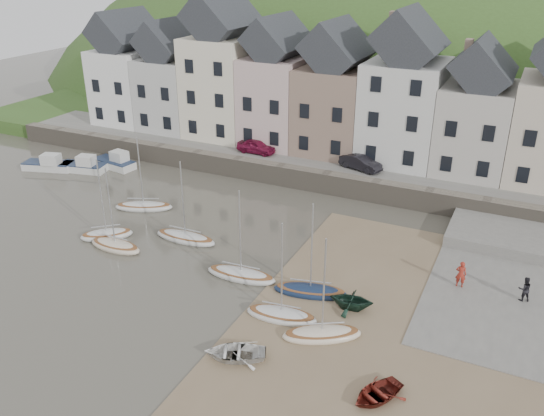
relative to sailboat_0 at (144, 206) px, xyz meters
The scene contains 26 objects.
ground 14.11m from the sailboat_0, 30.63° to the right, with size 160.00×160.00×0.00m, color #454236.
quay_land 27.63m from the sailboat_0, 63.93° to the left, with size 90.00×30.00×1.50m, color #395622.
quay_street 18.06m from the sailboat_0, 47.63° to the left, with size 70.00×7.00×0.10m, color slate.
seawall 15.62m from the sailboat_0, 38.94° to the left, with size 70.00×1.20×1.80m, color slate.
beach 24.23m from the sailboat_0, 17.26° to the right, with size 18.00×26.00×0.06m, color #776249.
slipway 27.15m from the sailboat_0, ahead, with size 8.00×18.00×0.12m, color slate.
hillside 56.33m from the sailboat_0, 82.30° to the left, with size 134.40×84.00×84.00m.
townhouse_terrace 22.93m from the sailboat_0, 50.41° to the left, with size 61.05×8.00×13.93m.
sailboat_0 is the anchor object (origin of this frame).
sailboat_1 5.26m from the sailboat_0, 83.21° to the right, with size 3.83×3.55×6.32m.
sailboat_2 6.73m from the sailboat_0, 69.66° to the right, with size 4.10×1.50×6.32m.
sailboat_3 6.86m from the sailboat_0, 27.10° to the right, with size 4.86×1.63×6.32m.
sailboat_4 13.56m from the sailboat_0, 25.83° to the right, with size 4.83×1.86×6.32m.
sailboat_5 17.86m from the sailboat_0, 18.72° to the right, with size 4.80×2.54×6.32m.
sailboat_6 18.57m from the sailboat_0, 28.22° to the right, with size 4.34×2.06×6.32m.
sailboat_7 21.28m from the sailboat_0, 26.28° to the right, with size 4.52×3.50×6.32m.
motorboat_0 11.40m from the sailboat_0, 156.51° to the left, with size 4.71×2.62×1.70m.
motorboat_1 14.18m from the sailboat_0, 165.99° to the left, with size 5.03×3.00×1.70m.
motorboat_2 10.79m from the sailboat_0, 141.62° to the left, with size 4.60×2.36×1.70m.
rowboat_white 20.29m from the sailboat_0, 39.58° to the right, with size 2.26×3.17×0.66m, color silver.
rowboat_green 20.64m from the sailboat_0, 17.55° to the right, with size 2.18×2.53×1.33m, color black.
rowboat_red 26.27m from the sailboat_0, 28.68° to the right, with size 1.99×2.79×0.58m, color maroon.
person_red 25.06m from the sailboat_0, ahead, with size 0.64×0.42×1.76m, color maroon.
person_dark 28.72m from the sailboat_0, ahead, with size 0.76×0.59×1.57m, color black.
car_left 13.11m from the sailboat_0, 71.85° to the left, with size 1.51×3.76×1.28m, color maroon.
car_right 19.01m from the sailboat_0, 40.64° to the left, with size 1.36×3.89×1.28m, color black.
Camera 1 is at (15.17, -25.76, 19.18)m, focal length 37.04 mm.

